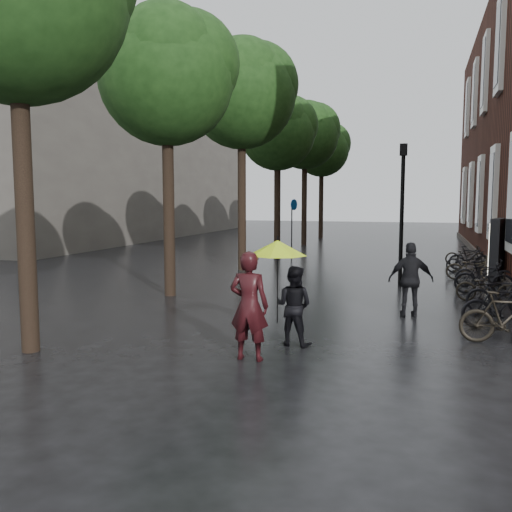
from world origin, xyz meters
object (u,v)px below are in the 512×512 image
at_px(person_black, 294,306).
at_px(pedestrian_walking, 411,280).
at_px(parked_bicycles, 481,275).
at_px(ad_lightbox, 498,250).
at_px(person_burgundy, 249,306).
at_px(lamp_post, 402,200).

height_order(person_black, pedestrian_walking, pedestrian_walking).
distance_m(person_black, parked_bicycles, 8.75).
distance_m(parked_bicycles, ad_lightbox, 2.13).
bearing_deg(pedestrian_walking, parked_bicycles, -123.02).
bearing_deg(pedestrian_walking, person_black, 48.09).
distance_m(person_burgundy, parked_bicycles, 10.03).
xyz_separation_m(pedestrian_walking, lamp_post, (-0.40, 4.64, 1.85)).
height_order(person_burgundy, pedestrian_walking, person_burgundy).
relative_size(person_burgundy, ad_lightbox, 0.89).
bearing_deg(pedestrian_walking, lamp_post, -94.25).
bearing_deg(lamp_post, person_burgundy, -103.71).
distance_m(person_burgundy, lamp_post, 9.49).
bearing_deg(lamp_post, ad_lightbox, 29.89).
bearing_deg(person_black, ad_lightbox, -105.55).
relative_size(person_burgundy, pedestrian_walking, 1.07).
xyz_separation_m(person_burgundy, ad_lightbox, (5.28, 10.82, 0.12)).
xyz_separation_m(person_black, ad_lightbox, (4.76, 9.66, 0.31)).
height_order(pedestrian_walking, lamp_post, lamp_post).
bearing_deg(person_black, pedestrian_walking, -112.03).
height_order(person_burgundy, parked_bicycles, person_burgundy).
relative_size(person_black, ad_lightbox, 0.71).
relative_size(parked_bicycles, lamp_post, 3.02).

